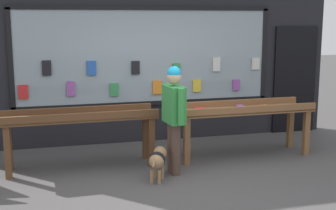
{
  "coord_description": "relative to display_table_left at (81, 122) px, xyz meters",
  "views": [
    {
      "loc": [
        -1.82,
        -5.97,
        2.24
      ],
      "look_at": [
        -0.01,
        0.78,
        0.95
      ],
      "focal_mm": 50.0,
      "sensor_mm": 36.0,
      "label": 1
    }
  ],
  "objects": [
    {
      "name": "display_table_left",
      "position": [
        0.0,
        0.0,
        0.0
      ],
      "size": [
        2.3,
        0.6,
        0.9
      ],
      "color": "brown",
      "rests_on": "ground_plane"
    },
    {
      "name": "shopfront_facade",
      "position": [
        1.35,
        1.41,
        1.06
      ],
      "size": [
        7.15,
        0.29,
        3.59
      ],
      "color": "black",
      "rests_on": "ground_plane"
    },
    {
      "name": "person_browsing",
      "position": [
        1.29,
        -0.6,
        0.2
      ],
      "size": [
        0.26,
        0.64,
        1.58
      ],
      "rotation": [
        0.0,
        0.0,
        1.67
      ],
      "color": "#4C382D",
      "rests_on": "ground_plane"
    },
    {
      "name": "display_table_right",
      "position": [
        2.63,
        0.0,
        -0.01
      ],
      "size": [
        2.3,
        0.7,
        0.88
      ],
      "color": "brown",
      "rests_on": "ground_plane"
    },
    {
      "name": "ground_plane",
      "position": [
        1.31,
        -0.98,
        -0.71
      ],
      "size": [
        40.0,
        40.0,
        0.0
      ],
      "primitive_type": "plane",
      "color": "#474444"
    },
    {
      "name": "small_dog",
      "position": [
        0.99,
        -0.82,
        -0.41
      ],
      "size": [
        0.37,
        0.54,
        0.44
      ],
      "rotation": [
        0.0,
        0.0,
        1.12
      ],
      "color": "#99724C",
      "rests_on": "ground_plane"
    }
  ]
}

